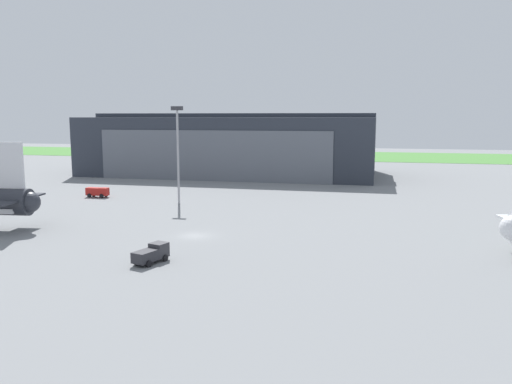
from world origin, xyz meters
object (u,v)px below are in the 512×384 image
fuel_bowser (152,254)px  apron_light_mast (178,147)px  maintenance_hangar (231,145)px  ops_van (98,192)px

fuel_bowser → apron_light_mast: 43.81m
maintenance_hangar → apron_light_mast: apron_light_mast is taller
maintenance_hangar → ops_van: 54.24m
ops_van → fuel_bowser: size_ratio=0.96×
maintenance_hangar → fuel_bowser: (17.44, -95.48, -7.58)m
ops_van → fuel_bowser: (32.91, -44.04, -0.10)m
maintenance_hangar → fuel_bowser: bearing=-79.6°
maintenance_hangar → ops_van: bearing=-106.7°
fuel_bowser → maintenance_hangar: bearing=100.4°
ops_van → fuel_bowser: fuel_bowser is taller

